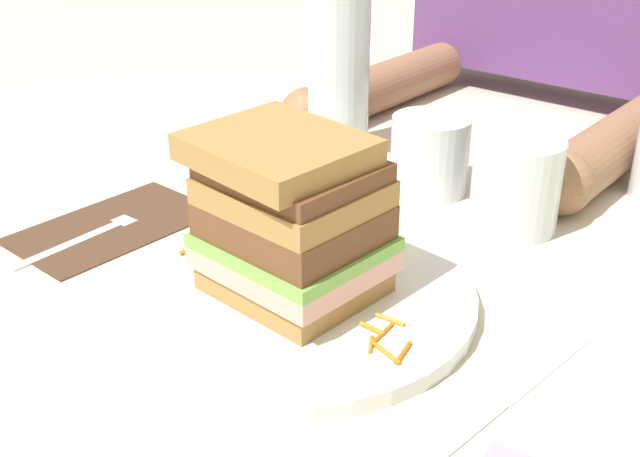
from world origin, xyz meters
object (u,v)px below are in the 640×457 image
(sandwich, at_px, (292,218))
(empty_tumbler_0, at_px, (430,155))
(knife, at_px, (499,401))
(main_plate, at_px, (295,297))
(juice_glass, at_px, (515,189))
(water_bottle, at_px, (339,43))
(fork, at_px, (97,229))
(napkin_dark, at_px, (117,223))

(sandwich, height_order, empty_tumbler_0, sandwich)
(knife, relative_size, empty_tumbler_0, 2.58)
(sandwich, bearing_deg, knife, -1.62)
(main_plate, distance_m, juice_glass, 0.24)
(main_plate, height_order, water_bottle, water_bottle)
(main_plate, bearing_deg, knife, -1.92)
(fork, distance_m, juice_glass, 0.38)
(sandwich, relative_size, empty_tumbler_0, 1.67)
(napkin_dark, xyz_separation_m, knife, (0.39, -0.00, 0.00))
(fork, relative_size, empty_tumbler_0, 2.14)
(main_plate, bearing_deg, juice_glass, 74.20)
(napkin_dark, height_order, empty_tumbler_0, empty_tumbler_0)
(main_plate, distance_m, empty_tumbler_0, 0.25)
(sandwich, xyz_separation_m, empty_tumbler_0, (-0.04, 0.25, -0.04))
(sandwich, distance_m, knife, 0.19)
(fork, height_order, water_bottle, water_bottle)
(water_bottle, bearing_deg, fork, -97.50)
(juice_glass, bearing_deg, sandwich, -105.87)
(water_bottle, bearing_deg, empty_tumbler_0, -10.27)
(knife, bearing_deg, sandwich, 178.38)
(water_bottle, bearing_deg, main_plate, -57.08)
(sandwich, relative_size, fork, 0.78)
(sandwich, relative_size, water_bottle, 0.47)
(sandwich, relative_size, napkin_dark, 0.74)
(empty_tumbler_0, bearing_deg, knife, -49.42)
(main_plate, xyz_separation_m, fork, (-0.22, -0.02, -0.00))
(sandwich, bearing_deg, napkin_dark, -179.59)
(fork, bearing_deg, empty_tumbler_0, 57.27)
(napkin_dark, xyz_separation_m, empty_tumbler_0, (0.18, 0.25, 0.04))
(napkin_dark, bearing_deg, sandwich, 0.41)
(fork, distance_m, empty_tumbler_0, 0.33)
(sandwich, relative_size, knife, 0.65)
(fork, bearing_deg, knife, 2.75)
(main_plate, height_order, fork, main_plate)
(knife, bearing_deg, main_plate, 178.08)
(fork, distance_m, knife, 0.39)
(water_bottle, bearing_deg, sandwich, -57.25)
(fork, relative_size, juice_glass, 1.98)
(sandwich, xyz_separation_m, fork, (-0.22, -0.02, -0.07))
(fork, height_order, knife, fork)
(knife, distance_m, water_bottle, 0.47)
(sandwich, xyz_separation_m, juice_glass, (0.06, 0.23, -0.04))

